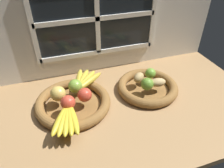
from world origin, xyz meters
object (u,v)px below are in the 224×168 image
Objects in this scene: lime_near at (147,84)px; banana_bunch_back at (84,80)px; fruit_bowl_left at (73,103)px; potato_oblong at (139,77)px; lime_far at (150,73)px; potato_small at (158,82)px; apple_golden_left at (58,94)px; fruit_bowl_right at (147,87)px; apple_red_front at (68,103)px; apple_green_back at (75,86)px; apple_red_right at (85,95)px; banana_bunch_front at (67,118)px.

banana_bunch_back is at bearing 151.74° from lime_near.
potato_oblong is (34.61, 3.02, 4.88)cm from fruit_bowl_left.
potato_small is at bearing -88.51° from lime_far.
apple_golden_left is at bearing 172.33° from lime_near.
fruit_bowl_left is at bearing -175.01° from potato_oblong.
fruit_bowl_right is 1.63× the size of banana_bunch_back.
lime_far is (44.38, 9.93, -0.47)cm from apple_red_front.
apple_golden_left is (-5.92, 1.42, 5.95)cm from fruit_bowl_left.
fruit_bowl_right is 4.54× the size of potato_oblong.
lime_far is (41.75, 4.19, 5.20)cm from fruit_bowl_left.
fruit_bowl_left is 35.09cm from potato_oblong.
apple_red_right is at bearing -69.85° from apple_green_back.
fruit_bowl_left is at bearing 175.29° from potato_small.
apple_red_right reaches higher than fruit_bowl_left.
apple_green_back reaches higher than fruit_bowl_left.
apple_green_back is at bearing 69.07° from banana_bunch_front.
fruit_bowl_left is at bearing -174.28° from lime_far.
potato_small is 6.36cm from lime_near.
apple_golden_left is 14.90cm from banana_bunch_front.
banana_bunch_front is at bearing -133.10° from apple_red_right.
fruit_bowl_right is 1.54× the size of banana_bunch_front.
fruit_bowl_right is 5.04× the size of lime_near.
apple_red_right is at bearing 19.73° from apple_red_front.
apple_green_back is at bearing 63.97° from apple_red_front.
lime_near is 10.33cm from lime_far.
potato_small reaches higher than fruit_bowl_left.
apple_red_right reaches higher than lime_near.
fruit_bowl_left is at bearing -126.63° from banana_bunch_back.
apple_golden_left reaches higher than apple_red_front.
potato_oblong is at bearing 98.65° from lime_near.
potato_oblong is 1.24× the size of lime_far.
lime_far is at bearing 54.16° from lime_near.
apple_green_back is at bearing -132.54° from banana_bunch_back.
lime_near is 1.12× the size of lime_far.
potato_small is at bearing -4.71° from fruit_bowl_left.
apple_golden_left is at bearing 114.65° from apple_red_front.
potato_small is at bearing 11.97° from banana_bunch_front.
banana_bunch_front is 41.15cm from lime_near.
fruit_bowl_left is 8.32cm from apple_red_right.
banana_bunch_back is (-30.53, 10.72, 4.04)cm from fruit_bowl_right.
lime_near is at bearing -15.10° from apple_green_back.
potato_oblong is 7.32cm from lime_near.
potato_oblong reaches higher than banana_bunch_front.
apple_green_back is (2.51, 4.77, 5.79)cm from fruit_bowl_left.
fruit_bowl_right is 4.44× the size of apple_golden_left.
potato_small is at bearing 6.67° from lime_near.
lime_near is at bearing -2.43° from apple_red_right.
banana_bunch_front is (-42.89, -13.28, 4.06)cm from fruit_bowl_right.
apple_green_back reaches higher than apple_red_right.
banana_bunch_back reaches higher than fruit_bowl_left.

